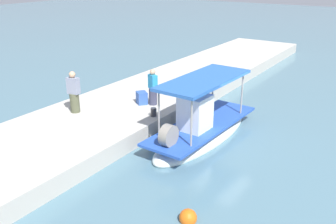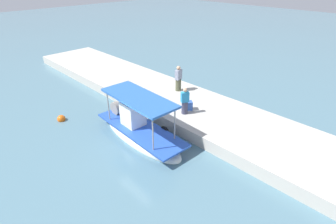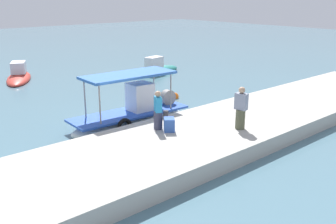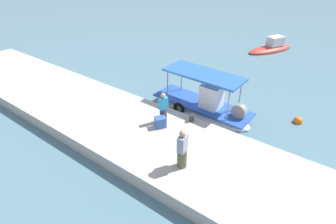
% 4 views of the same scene
% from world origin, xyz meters
% --- Properties ---
extents(ground_plane, '(120.00, 120.00, 0.00)m').
position_xyz_m(ground_plane, '(0.00, 0.00, 0.00)').
color(ground_plane, slate).
extents(dock_quay, '(36.00, 5.05, 0.69)m').
position_xyz_m(dock_quay, '(0.00, -4.48, 0.34)').
color(dock_quay, '#B6B2A8').
rests_on(dock_quay, ground_plane).
extents(main_fishing_boat, '(6.26, 2.10, 2.87)m').
position_xyz_m(main_fishing_boat, '(0.93, -0.34, 0.44)').
color(main_fishing_boat, silver).
rests_on(main_fishing_boat, ground_plane).
extents(fisherman_near_bollard, '(0.46, 0.55, 1.80)m').
position_xyz_m(fisherman_near_bollard, '(2.84, -5.45, 1.50)').
color(fisherman_near_bollard, '#4F533B').
rests_on(fisherman_near_bollard, dock_quay).
extents(fisherman_by_crate, '(0.49, 0.53, 1.63)m').
position_xyz_m(fisherman_by_crate, '(0.22, -3.23, 1.43)').
color(fisherman_by_crate, '#393A51').
rests_on(fisherman_by_crate, dock_quay).
extents(mooring_bollard, '(0.24, 0.24, 0.36)m').
position_xyz_m(mooring_bollard, '(1.39, -2.36, 0.87)').
color(mooring_bollard, '#2D2D33').
rests_on(mooring_bollard, dock_quay).
extents(cargo_crate, '(0.66, 0.68, 0.55)m').
position_xyz_m(cargo_crate, '(0.40, -3.73, 0.96)').
color(cargo_crate, '#335AAD').
rests_on(cargo_crate, dock_quay).
extents(marker_buoy, '(0.50, 0.50, 0.50)m').
position_xyz_m(marker_buoy, '(5.80, 1.95, 0.10)').
color(marker_buoy, orange).
rests_on(marker_buoy, ground_plane).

